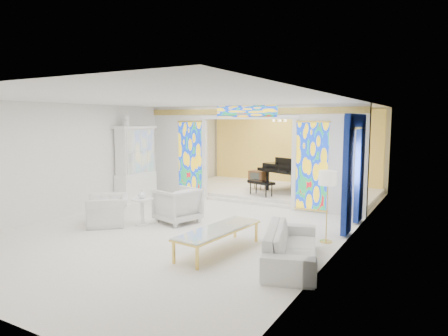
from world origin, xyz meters
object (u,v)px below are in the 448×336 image
Objects in this scene: tv_console at (258,177)px; china_cabinet at (136,165)px; grand_piano at (300,168)px; sofa at (291,246)px; armchair_left at (108,210)px; armchair_right at (177,205)px; coffee_table at (218,230)px.

china_cabinet is at bearing -123.90° from tv_console.
tv_console is (-1.35, -0.47, -0.36)m from grand_piano.
grand_piano is (-2.03, 6.35, 0.63)m from sofa.
sofa is 0.75× the size of grand_piano.
armchair_right is at bearing 83.53° from armchair_left.
armchair_left is 1.14× the size of armchair_right.
armchair_right is 0.43× the size of sofa.
armchair_left is 1.70m from armchair_right.
coffee_table is (-1.45, -0.09, 0.11)m from sofa.
armchair_left is (1.30, -2.45, -0.81)m from china_cabinet.
grand_piano reaches higher than tv_console.
coffee_table is (3.41, -0.45, 0.08)m from armchair_left.
grand_piano reaches higher than sofa.
grand_piano is 4.62× the size of tv_console.
tv_console is (0.13, 4.51, 0.16)m from armchair_right.
tv_console is at bearing 121.75° from armchair_left.
armchair_left is 5.72m from tv_console.
grand_piano reaches higher than armchair_left.
armchair_right is at bearing 51.16° from sofa.
armchair_right is 5.22m from grand_piano.
coffee_table is (4.71, -2.90, -0.74)m from china_cabinet.
china_cabinet reaches higher than armchair_left.
armchair_right is (1.36, 1.01, 0.08)m from armchair_left.
coffee_table is (2.05, -1.47, -0.01)m from armchair_right.
china_cabinet is at bearing 148.37° from coffee_table.
tv_console is (2.78, 3.07, -0.57)m from china_cabinet.
china_cabinet reaches higher than sofa.
sofa is at bearing 3.71° from coffee_table.
sofa is at bearing -51.83° from tv_console.
sofa is at bearing -49.32° from grand_piano.
china_cabinet reaches higher than armchair_right.
tv_console is at bearing 47.83° from china_cabinet.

